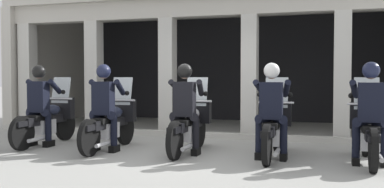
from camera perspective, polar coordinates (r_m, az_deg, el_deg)
The scene contains 13 objects.
ground_plane at distance 10.94m, azimuth 4.56°, elevation -4.89°, with size 80.00×80.00×0.00m, color #999993.
station_building at distance 12.35m, azimuth 4.61°, elevation 5.75°, with size 11.03×4.24×3.35m.
kerb_strip at distance 9.88m, azimuth 1.25°, elevation -5.30°, with size 10.53×0.24×0.12m, color #B7B5AD.
motorcycle_far_left at distance 9.32m, azimuth -18.06°, elevation -3.14°, with size 0.62×2.04×1.35m.
police_officer_far_left at distance 9.06m, azimuth -19.13°, elevation -0.53°, with size 0.63×0.61×1.58m.
motorcycle_left at distance 8.39m, azimuth -10.35°, elevation -3.65°, with size 0.62×2.04×1.35m.
police_officer_left at distance 8.11m, azimuth -11.31°, elevation -0.76°, with size 0.63×0.61×1.58m.
motorcycle_center at distance 7.94m, azimuth -0.26°, elevation -3.94°, with size 0.62×2.04×1.35m.
police_officer_center at distance 7.64m, azimuth -0.91°, elevation -0.90°, with size 0.63×0.61×1.58m.
motorcycle_right at distance 7.60m, azimuth 10.51°, elevation -4.27°, with size 0.62×2.04×1.35m.
police_officer_right at distance 7.28m, azimuth 10.27°, elevation -1.09°, with size 0.63×0.61×1.58m.
motorcycle_far_right at distance 7.53m, azimuth 21.88°, elevation -4.44°, with size 0.62×2.04×1.35m.
police_officer_far_right at distance 7.22m, azimuth 22.11°, elevation -1.25°, with size 0.63×0.61×1.58m.
Camera 1 is at (2.37, -7.59, 1.36)m, focal length 41.18 mm.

